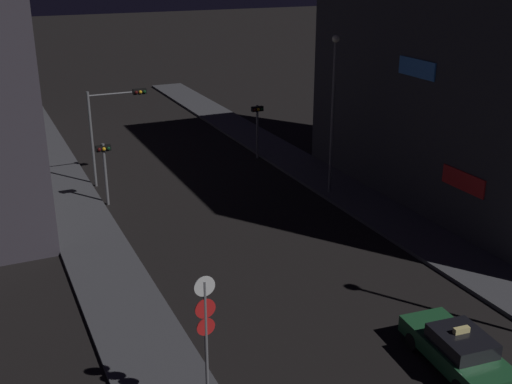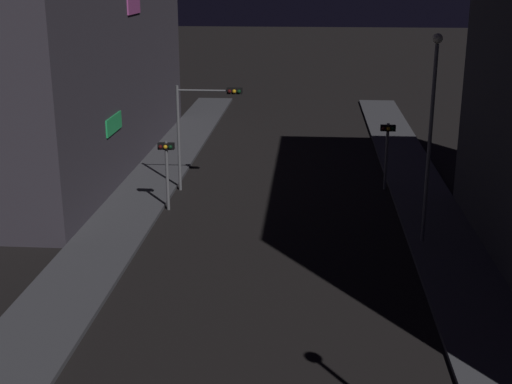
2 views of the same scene
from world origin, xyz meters
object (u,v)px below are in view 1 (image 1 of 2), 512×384
object	(u,v)px
traffic_light_right_kerb	(257,121)
street_lamp_far_block	(333,101)
taxi	(458,350)
traffic_light_overhead	(111,118)
traffic_light_left_kerb	(105,161)
sign_pole_left	(206,333)

from	to	relation	value
traffic_light_right_kerb	street_lamp_far_block	distance (m)	8.62
taxi	traffic_light_right_kerb	distance (m)	24.43
traffic_light_overhead	traffic_light_left_kerb	size ratio (longest dim) A/B	1.63
taxi	street_lamp_far_block	size ratio (longest dim) A/B	0.52
traffic_light_right_kerb	sign_pole_left	xyz separation A→B (m)	(-12.22, -22.99, 0.42)
taxi	traffic_light_left_kerb	distance (m)	21.15
traffic_light_right_kerb	sign_pole_left	world-z (taller)	sign_pole_left
taxi	sign_pole_left	xyz separation A→B (m)	(-8.48, 1.07, 2.32)
traffic_light_left_kerb	sign_pole_left	bearing A→B (deg)	-93.25
sign_pole_left	traffic_light_right_kerb	bearing A→B (deg)	62.00
traffic_light_overhead	traffic_light_left_kerb	xyz separation A→B (m)	(-1.23, -3.32, -1.53)
sign_pole_left	street_lamp_far_block	bearing A→B (deg)	48.73
taxi	street_lamp_far_block	world-z (taller)	street_lamp_far_block
traffic_light_overhead	traffic_light_right_kerb	size ratio (longest dim) A/B	1.56
taxi	sign_pole_left	world-z (taller)	sign_pole_left
street_lamp_far_block	traffic_light_right_kerb	bearing A→B (deg)	96.01
traffic_light_overhead	traffic_light_right_kerb	distance (m)	10.09
traffic_light_overhead	street_lamp_far_block	size ratio (longest dim) A/B	0.64
traffic_light_left_kerb	traffic_light_right_kerb	size ratio (longest dim) A/B	0.96
traffic_light_left_kerb	street_lamp_far_block	bearing A→B (deg)	-17.37
taxi	traffic_light_overhead	size ratio (longest dim) A/B	0.80
traffic_light_overhead	sign_pole_left	bearing A→B (deg)	-95.95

